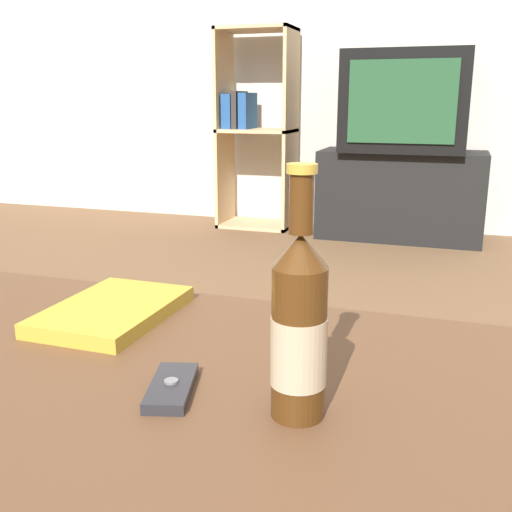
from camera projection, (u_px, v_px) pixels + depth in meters
back_wall at (400, 1)px, 3.35m from camera, size 8.00×0.05×2.60m
coffee_table at (147, 412)px, 0.82m from camera, size 1.01×0.63×0.42m
tv_stand at (400, 195)px, 3.35m from camera, size 0.89×0.39×0.49m
television at (406, 102)px, 3.22m from camera, size 0.65×0.50×0.53m
bookshelf at (253, 126)px, 3.58m from camera, size 0.44×0.30×1.17m
beer_bottle at (299, 328)px, 0.66m from camera, size 0.06×0.06×0.29m
cell_phone at (172, 387)px, 0.73m from camera, size 0.08×0.12×0.02m
table_book at (113, 311)px, 0.98m from camera, size 0.18×0.26×0.02m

